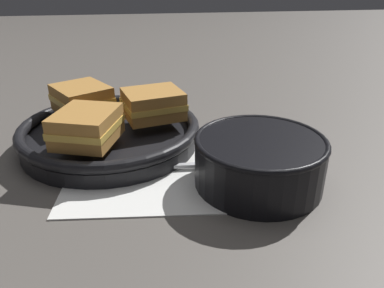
% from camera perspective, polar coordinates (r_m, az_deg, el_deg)
% --- Properties ---
extents(ground_plane, '(4.00, 4.00, 0.00)m').
position_cam_1_polar(ground_plane, '(0.55, -1.29, -4.21)').
color(ground_plane, '#56514C').
extents(napkin, '(0.32, 0.28, 0.00)m').
position_cam_1_polar(napkin, '(0.57, -3.04, -3.18)').
color(napkin, white).
rests_on(napkin, ground_plane).
extents(soup_bowl, '(0.18, 0.18, 0.07)m').
position_cam_1_polar(soup_bowl, '(0.51, 10.23, -2.19)').
color(soup_bowl, black).
rests_on(soup_bowl, ground_plane).
extents(spoon, '(0.16, 0.03, 0.01)m').
position_cam_1_polar(spoon, '(0.56, 1.24, -3.19)').
color(spoon, silver).
rests_on(spoon, napkin).
extents(skillet, '(0.30, 0.30, 0.04)m').
position_cam_1_polar(skillet, '(0.64, -12.32, 1.59)').
color(skillet, black).
rests_on(skillet, ground_plane).
extents(sandwich_near_left, '(0.11, 0.12, 0.05)m').
position_cam_1_polar(sandwich_near_left, '(0.56, -15.74, 2.60)').
color(sandwich_near_left, '#B27A38').
rests_on(sandwich_near_left, skillet).
extents(sandwich_near_right, '(0.11, 0.10, 0.05)m').
position_cam_1_polar(sandwich_near_right, '(0.63, -5.94, 6.08)').
color(sandwich_near_right, '#B27A38').
rests_on(sandwich_near_right, skillet).
extents(sandwich_far_left, '(0.12, 0.12, 0.05)m').
position_cam_1_polar(sandwich_far_left, '(0.68, -16.43, 6.62)').
color(sandwich_far_left, '#B27A38').
rests_on(sandwich_far_left, skillet).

